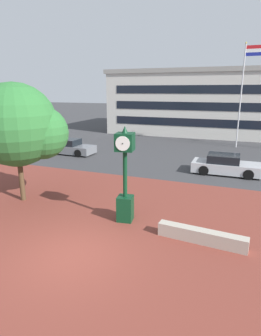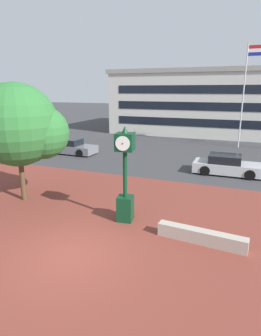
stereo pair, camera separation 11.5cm
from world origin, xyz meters
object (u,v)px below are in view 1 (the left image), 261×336
Objects in this scene: plaza_tree at (21,127)px; flagpole_primary at (243,89)px; street_clock at (125,177)px; civic_building at (228,102)px; car_street_near at (69,147)px; car_street_mid at (226,165)px.

flagpole_primary is (9.44, 18.30, 1.72)m from plaza_tree.
street_clock is 5.76m from plaza_tree.
plaza_tree is at bearing -104.64° from civic_building.
flagpole_primary reaches higher than street_clock.
car_street_near and car_street_mid have the same top height.
flagpole_primary is at bearing 69.19° from street_clock.
car_street_near is at bearing -121.08° from civic_building.
flagpole_primary is (3.98, 18.73, 3.49)m from street_clock.
street_clock is 0.93× the size of car_street_near.
plaza_tree is at bearing 22.41° from car_street_near.
flagpole_primary is at bearing 122.41° from car_street_near.
car_street_near is 0.15× the size of civic_building.
car_street_mid is 0.16× the size of civic_building.
street_clock is at bearing -102.01° from flagpole_primary.
civic_building is at bearing -177.11° from car_street_mid.
street_clock is 9.61m from car_street_mid.
street_clock is at bearing -22.19° from car_street_mid.
car_street_near is at bearing -148.06° from flagpole_primary.
car_street_mid is at bearing 83.90° from car_street_near.
street_clock is at bearing -94.19° from civic_building.
car_street_mid is at bearing 43.31° from plaza_tree.
civic_building is (11.63, 19.29, 3.28)m from car_street_near.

